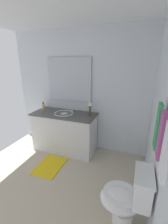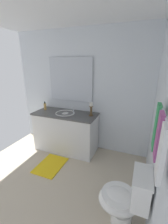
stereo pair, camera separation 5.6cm
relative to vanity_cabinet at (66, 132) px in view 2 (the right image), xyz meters
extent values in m
cube|color=beige|center=(1.03, 0.20, -0.42)|extent=(2.70, 2.92, 0.02)
cube|color=silver|center=(1.03, 1.66, 0.81)|extent=(2.70, 0.04, 2.45)
cube|color=silver|center=(-0.33, 0.20, 0.81)|extent=(0.04, 2.92, 2.45)
cube|color=silver|center=(0.00, 0.00, -0.02)|extent=(0.55, 1.28, 0.80)
cube|color=#4C4C4C|center=(0.00, 0.00, 0.40)|extent=(0.58, 1.31, 0.03)
sphere|color=black|center=(-0.10, -0.65, 0.02)|extent=(0.02, 0.02, 0.02)
sphere|color=black|center=(0.10, -0.65, 0.02)|extent=(0.02, 0.02, 0.02)
ellipsoid|color=white|center=(0.00, 0.00, 0.36)|extent=(0.38, 0.30, 0.11)
torus|color=white|center=(0.00, 0.00, 0.42)|extent=(0.40, 0.40, 0.02)
cylinder|color=silver|center=(0.00, 0.19, 0.48)|extent=(0.02, 0.02, 0.14)
cube|color=silver|center=(-0.28, 0.00, 1.06)|extent=(0.02, 0.97, 0.90)
cylinder|color=brown|center=(-0.06, 0.54, 0.42)|extent=(0.09, 0.09, 0.01)
cylinder|color=brown|center=(-0.06, 0.54, 0.50)|extent=(0.04, 0.04, 0.18)
cylinder|color=brown|center=(-0.06, 0.54, 0.60)|extent=(0.08, 0.08, 0.01)
cylinder|color=white|center=(-0.06, 0.54, 0.64)|extent=(0.06, 0.06, 0.07)
cylinder|color=#E5B259|center=(-0.05, -0.52, 0.48)|extent=(0.06, 0.06, 0.14)
cylinder|color=black|center=(-0.05, -0.52, 0.57)|extent=(0.02, 0.02, 0.04)
cylinder|color=white|center=(1.19, 1.36, -0.32)|extent=(0.24, 0.24, 0.18)
ellipsoid|color=white|center=(1.19, 1.31, -0.09)|extent=(0.38, 0.46, 0.24)
cylinder|color=white|center=(1.19, 1.31, -0.01)|extent=(0.39, 0.39, 0.03)
cube|color=white|center=(1.19, 1.53, 0.15)|extent=(0.36, 0.17, 0.32)
cube|color=white|center=(1.19, 1.53, 0.32)|extent=(0.38, 0.19, 0.03)
cylinder|color=silver|center=(1.40, 1.60, 1.04)|extent=(0.75, 0.02, 0.02)
cube|color=#389E59|center=(1.15, 1.59, 0.84)|extent=(0.15, 0.03, 0.43)
cube|color=#A54C8C|center=(1.40, 1.59, 0.87)|extent=(0.14, 0.03, 0.38)
cube|color=white|center=(1.65, 1.59, 0.87)|extent=(0.14, 0.03, 0.38)
cube|color=yellow|center=(0.62, 0.00, -0.41)|extent=(0.60, 0.44, 0.02)
camera|label=1|loc=(2.58, 1.39, 1.40)|focal=24.13mm
camera|label=2|loc=(2.56, 1.44, 1.40)|focal=24.13mm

